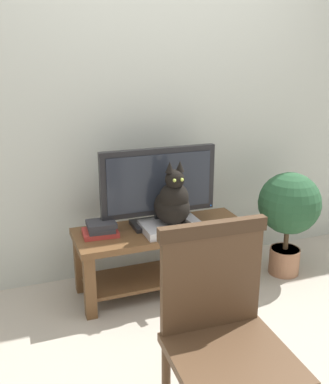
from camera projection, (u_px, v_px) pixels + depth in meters
ground_plane at (210, 337)px, 2.64m from camera, size 12.00×12.00×0.00m
back_wall at (150, 84)px, 3.16m from camera, size 7.00×0.12×2.80m
tv_stand at (162, 247)px, 3.07m from camera, size 1.19×0.45×0.47m
tv at (159, 186)px, 3.00m from camera, size 0.81×0.20×0.55m
media_box at (172, 227)px, 2.99m from camera, size 0.40×0.29×0.05m
cat at (173, 202)px, 2.92m from camera, size 0.23×0.35×0.44m
wooden_chair at (223, 325)px, 1.82m from camera, size 0.49×0.49×0.96m
book_stack at (101, 229)px, 2.90m from camera, size 0.24×0.19×0.09m
potted_plant at (289, 210)px, 3.24m from camera, size 0.46×0.46×0.79m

